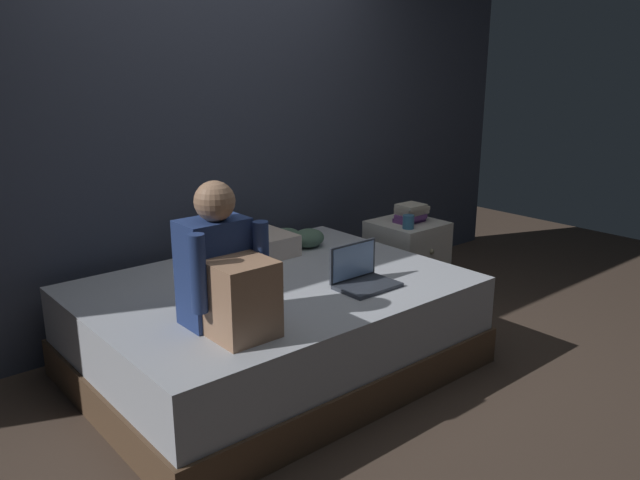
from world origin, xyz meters
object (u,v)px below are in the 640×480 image
Objects in this scene: person_sitting at (225,274)px; book_stack at (411,213)px; laptop at (362,276)px; bed at (274,326)px; mug at (408,222)px; nightstand at (406,262)px; pillow at (247,248)px; clothes_pile at (297,238)px.

book_stack is at bearing 16.33° from person_sitting.
laptop is at bearing -151.44° from book_stack.
laptop is at bearing -0.28° from person_sitting.
bed is 0.57m from laptop.
mug is at bearing 4.12° from bed.
person_sitting is 1.73m from mug.
book_stack is (1.31, 0.19, 0.40)m from bed.
nightstand is 0.38m from mug.
laptop reaches higher than pillow.
laptop is 0.81m from clothes_pile.
laptop reaches higher than nightstand.
bed is 6.14× the size of clothes_pile.
pillow is (0.14, 0.45, 0.32)m from bed.
clothes_pile is (1.01, 0.78, -0.19)m from person_sitting.
book_stack reaches higher than pillow.
pillow is at bearing 168.04° from nightstand.
bed is 6.25× the size of laptop.
mug is 0.75m from clothes_pile.
pillow is (0.64, 0.79, -0.19)m from person_sitting.
mug is at bearing -28.39° from clothes_pile.
bed is 3.05× the size of person_sitting.
clothes_pile reaches higher than nightstand.
pillow is 1.21m from book_stack.
pillow reaches higher than clothes_pile.
bed is at bearing -171.07° from nightstand.
clothes_pile is at bearing 76.84° from laptop.
bed is 0.79m from person_sitting.
laptop reaches higher than bed.
laptop is 1.12m from book_stack.
laptop is at bearing -152.95° from mug.
book_stack reaches higher than clothes_pile.
person_sitting is 1.17× the size of pillow.
mug is (0.84, 0.43, 0.07)m from laptop.
mug reaches higher than nightstand.
nightstand is 2.55× the size of book_stack.
nightstand is at bearing -11.96° from pillow.
book_stack is 0.71× the size of clothes_pile.
clothes_pile is (-0.66, 0.36, -0.07)m from mug.
laptop is (-0.97, -0.55, 0.27)m from nightstand.
book_stack is at bearing -17.28° from clothes_pile.
person_sitting is 0.85m from laptop.
clothes_pile is at bearing 40.64° from bed.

